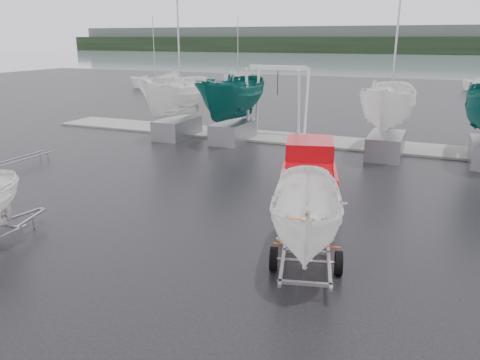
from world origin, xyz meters
TOP-DOWN VIEW (x-y plane):
  - ground_plane at (0.00, 0.00)m, footprint 120.00×120.00m
  - lake at (0.00, 100.00)m, footprint 300.00×300.00m
  - dock at (0.00, 13.00)m, footprint 30.00×3.00m
  - treeline at (0.00, 170.00)m, footprint 300.00×8.00m
  - far_hill at (0.00, 178.00)m, footprint 300.00×6.00m
  - pickup_truck at (3.97, 4.16)m, footprint 3.22×5.88m
  - trailer_hitched at (5.53, -1.92)m, footprint 2.16×3.78m
  - boat_hoist at (-0.30, 13.00)m, footprint 3.30×2.18m
  - keelboat_0 at (-5.72, 11.00)m, footprint 2.41×3.20m
  - keelboat_1 at (-2.26, 11.20)m, footprint 2.53×3.20m
  - keelboat_2 at (6.01, 11.00)m, footprint 2.50×3.20m
  - moored_boat_0 at (-23.12, 35.72)m, footprint 3.36×3.39m
  - moored_boat_1 at (-13.91, 39.08)m, footprint 3.59×3.64m

SIDE VIEW (x-z plane):
  - lake at x=0.00m, z-range -0.01..-0.01m
  - ground_plane at x=0.00m, z-range 0.00..0.00m
  - moored_boat_1 at x=-13.91m, z-range -5.92..5.93m
  - moored_boat_0 at x=-23.12m, z-range -5.66..5.67m
  - dock at x=0.00m, z-range -0.01..0.11m
  - pickup_truck at x=3.97m, z-range 0.04..1.90m
  - boat_hoist at x=-0.30m, z-range 0.61..4.73m
  - trailer_hitched at x=5.53m, z-range 0.21..5.39m
  - treeline at x=0.00m, z-range 0.00..6.00m
  - keelboat_0 at x=-5.72m, z-range -1.47..9.11m
  - keelboat_2 at x=6.01m, z-range -1.36..9.31m
  - keelboat_1 at x=-2.26m, z-range 0.11..7.95m
  - far_hill at x=0.00m, z-range 0.00..10.00m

